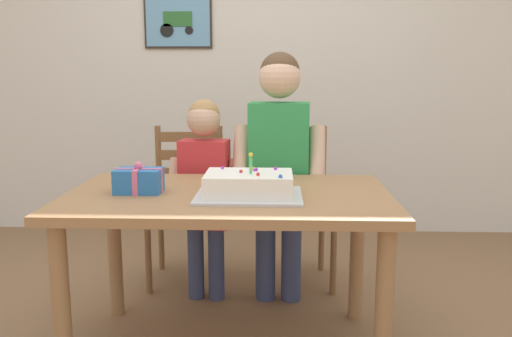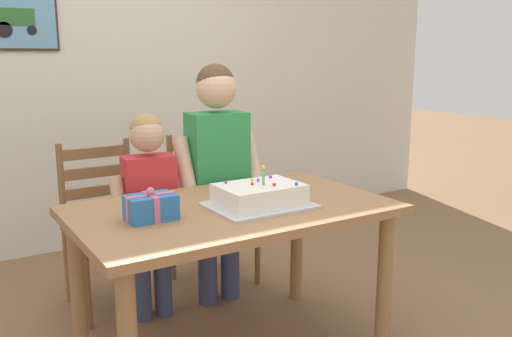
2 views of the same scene
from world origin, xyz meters
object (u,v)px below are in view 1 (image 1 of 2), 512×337
at_px(chair_right, 295,205).
at_px(child_older, 279,153).
at_px(birthday_cake, 249,186).
at_px(child_younger, 205,180).
at_px(chair_left, 187,204).
at_px(gift_box_red_large, 139,181).
at_px(dining_table, 228,215).

xyz_separation_m(chair_right, child_older, (-0.10, -0.29, 0.35)).
xyz_separation_m(birthday_cake, chair_right, (0.23, 0.93, -0.31)).
bearing_deg(child_older, chair_right, 71.30).
height_order(birthday_cake, child_younger, child_younger).
bearing_deg(chair_left, chair_right, -0.02).
xyz_separation_m(gift_box_red_large, chair_right, (0.71, 0.86, -0.32)).
height_order(chair_left, chair_right, same).
bearing_deg(child_younger, child_older, -0.08).
bearing_deg(gift_box_red_large, child_older, 42.90).
relative_size(gift_box_red_large, child_older, 0.15).
xyz_separation_m(gift_box_red_large, child_younger, (0.21, 0.57, -0.11)).
distance_m(chair_left, child_older, 0.72).
distance_m(birthday_cake, gift_box_red_large, 0.48).
relative_size(dining_table, chair_left, 1.52).
relative_size(dining_table, gift_box_red_large, 6.85).
relative_size(chair_left, chair_right, 1.00).
bearing_deg(birthday_cake, dining_table, 140.45).
height_order(birthday_cake, gift_box_red_large, birthday_cake).
distance_m(chair_left, chair_right, 0.65).
bearing_deg(chair_left, gift_box_red_large, -93.91).
distance_m(birthday_cake, child_older, 0.65).
xyz_separation_m(birthday_cake, child_younger, (-0.27, 0.63, -0.11)).
bearing_deg(gift_box_red_large, chair_right, 50.50).
height_order(dining_table, chair_right, chair_right).
relative_size(chair_right, child_older, 0.68).
xyz_separation_m(chair_right, child_younger, (-0.50, -0.29, 0.20)).
bearing_deg(chair_right, chair_left, 179.98).
bearing_deg(child_older, gift_box_red_large, -137.10).
height_order(chair_right, child_older, child_older).
bearing_deg(gift_box_red_large, dining_table, 1.30).
xyz_separation_m(birthday_cake, chair_left, (-0.42, 0.93, -0.31)).
distance_m(chair_right, child_younger, 0.61).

